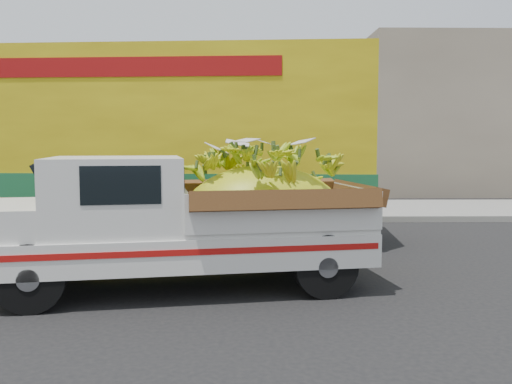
{
  "coord_description": "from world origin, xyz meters",
  "views": [
    {
      "loc": [
        2.34,
        -7.66,
        2.0
      ],
      "look_at": [
        2.49,
        0.85,
        1.26
      ],
      "focal_mm": 40.0,
      "sensor_mm": 36.0,
      "label": 1
    }
  ],
  "objects": [
    {
      "name": "ground",
      "position": [
        0.0,
        0.0,
        0.0
      ],
      "size": [
        100.0,
        100.0,
        0.0
      ],
      "primitive_type": "plane",
      "color": "black",
      "rests_on": "ground"
    },
    {
      "name": "curb",
      "position": [
        0.0,
        6.56,
        0.07
      ],
      "size": [
        60.0,
        0.25,
        0.15
      ],
      "primitive_type": "cube",
      "color": "gray",
      "rests_on": "ground"
    },
    {
      "name": "sidewalk",
      "position": [
        0.0,
        8.66,
        0.07
      ],
      "size": [
        60.0,
        4.0,
        0.14
      ],
      "primitive_type": "cube",
      "color": "gray",
      "rests_on": "ground"
    },
    {
      "name": "pickup_truck",
      "position": [
        1.8,
        0.1,
        0.97
      ],
      "size": [
        5.39,
        2.71,
        1.81
      ],
      "rotation": [
        0.0,
        0.0,
        0.17
      ],
      "color": "black",
      "rests_on": "ground"
    },
    {
      "name": "semi_trailer",
      "position": [
        -1.07,
        4.11,
        2.12
      ],
      "size": [
        12.04,
        3.54,
        3.8
      ],
      "rotation": [
        0.0,
        0.0,
        -0.09
      ],
      "color": "black",
      "rests_on": "ground"
    }
  ]
}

